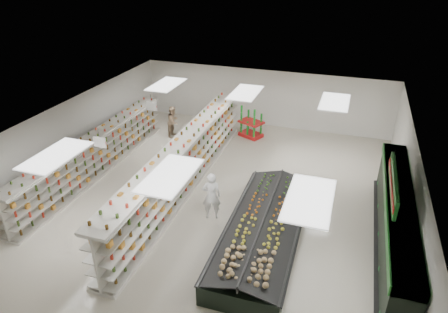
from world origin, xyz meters
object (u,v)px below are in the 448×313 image
(shopper_background, at_px, (173,121))
(shopper_main, at_px, (211,196))
(gondola_left, at_px, (97,156))
(produce_island, at_px, (264,229))
(soda_endcap, at_px, (251,123))
(gondola_center, at_px, (184,167))

(shopper_background, bearing_deg, shopper_main, -141.99)
(shopper_main, distance_m, shopper_background, 7.80)
(gondola_left, xyz_separation_m, shopper_main, (6.04, -1.61, 0.11))
(produce_island, bearing_deg, shopper_main, 162.44)
(produce_island, height_order, shopper_background, shopper_background)
(soda_endcap, relative_size, shopper_main, 0.83)
(produce_island, xyz_separation_m, soda_endcap, (-2.70, 8.31, 0.30))
(shopper_background, bearing_deg, soda_endcap, -69.65)
(soda_endcap, xyz_separation_m, shopper_background, (-3.97, -1.26, 0.08))
(gondola_left, relative_size, shopper_main, 5.58)
(gondola_center, height_order, shopper_main, gondola_center)
(gondola_left, height_order, shopper_background, gondola_left)
(gondola_left, bearing_deg, shopper_main, -14.87)
(gondola_left, distance_m, shopper_background, 5.00)
(gondola_left, height_order, gondola_center, gondola_center)
(soda_endcap, relative_size, shopper_background, 0.94)
(gondola_center, relative_size, produce_island, 1.84)
(produce_island, relative_size, shopper_background, 4.09)
(gondola_left, height_order, shopper_main, shopper_main)
(gondola_left, distance_m, soda_endcap, 8.15)
(gondola_center, relative_size, soda_endcap, 8.07)
(produce_island, distance_m, shopper_background, 9.71)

